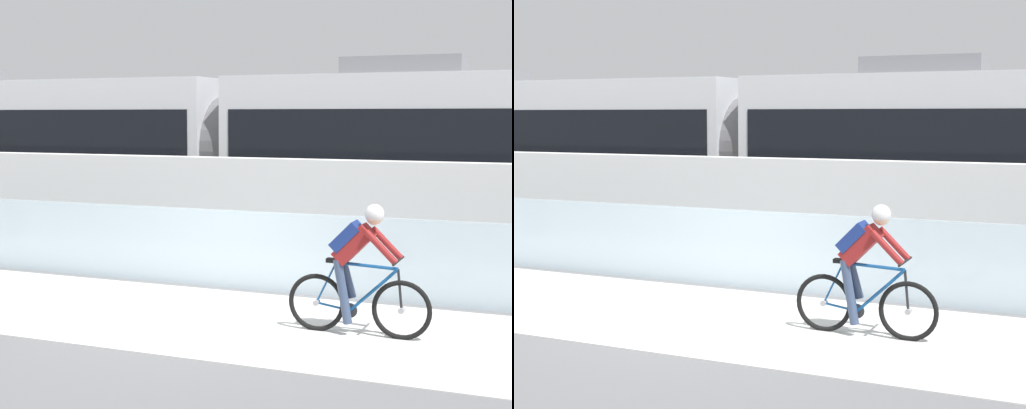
# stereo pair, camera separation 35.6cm
# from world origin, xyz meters

# --- Properties ---
(ground_plane) EXTENTS (200.00, 200.00, 0.00)m
(ground_plane) POSITION_xyz_m (0.00, 0.00, 0.00)
(ground_plane) COLOR slate
(bike_path_deck) EXTENTS (32.00, 3.20, 0.01)m
(bike_path_deck) POSITION_xyz_m (0.00, 0.00, 0.01)
(bike_path_deck) COLOR silver
(bike_path_deck) RESTS_ON ground
(glass_parapet) EXTENTS (32.00, 0.05, 1.21)m
(glass_parapet) POSITION_xyz_m (0.00, 1.85, 0.60)
(glass_parapet) COLOR silver
(glass_parapet) RESTS_ON ground
(concrete_barrier_wall) EXTENTS (32.00, 0.36, 1.91)m
(concrete_barrier_wall) POSITION_xyz_m (0.00, 3.65, 0.95)
(concrete_barrier_wall) COLOR white
(concrete_barrier_wall) RESTS_ON ground
(tram_rail_near) EXTENTS (32.00, 0.08, 0.01)m
(tram_rail_near) POSITION_xyz_m (0.00, 6.13, 0.00)
(tram_rail_near) COLOR #595654
(tram_rail_near) RESTS_ON ground
(tram_rail_far) EXTENTS (32.00, 0.08, 0.01)m
(tram_rail_far) POSITION_xyz_m (0.00, 7.57, 0.00)
(tram_rail_far) COLOR #595654
(tram_rail_far) RESTS_ON ground
(tram) EXTENTS (22.56, 2.54, 3.81)m
(tram) POSITION_xyz_m (-2.51, 6.85, 1.89)
(tram) COLOR silver
(tram) RESTS_ON ground
(cyclist_on_bike) EXTENTS (1.77, 0.58, 1.61)m
(cyclist_on_bike) POSITION_xyz_m (2.14, -0.00, 0.80)
(cyclist_on_bike) COLOR black
(cyclist_on_bike) RESTS_ON ground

